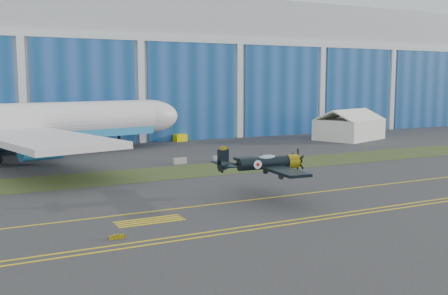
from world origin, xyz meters
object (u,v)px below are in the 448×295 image
jetliner (5,80)px  tent (349,124)px  warbird (264,163)px  shipping_container (67,141)px  tug (180,138)px

jetliner → tent: bearing=-15.7°
warbird → shipping_container: size_ratio=2.14×
tug → tent: bearing=-32.9°
jetliner → tent: jetliner is taller
jetliner → tent: (66.26, -2.56, -9.13)m
jetliner → tent: size_ratio=5.04×
warbird → tug: 54.61m
tent → shipping_container: 56.92m
jetliner → shipping_container: (10.44, 8.42, -10.96)m
warbird → tent: (45.38, 40.40, -0.56)m
warbird → tent: 60.76m
jetliner → shipping_container: jetliner is taller
warbird → shipping_container: (-10.45, 51.38, -2.39)m
tent → shipping_container: tent is taller
jetliner → tug: jetliner is taller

